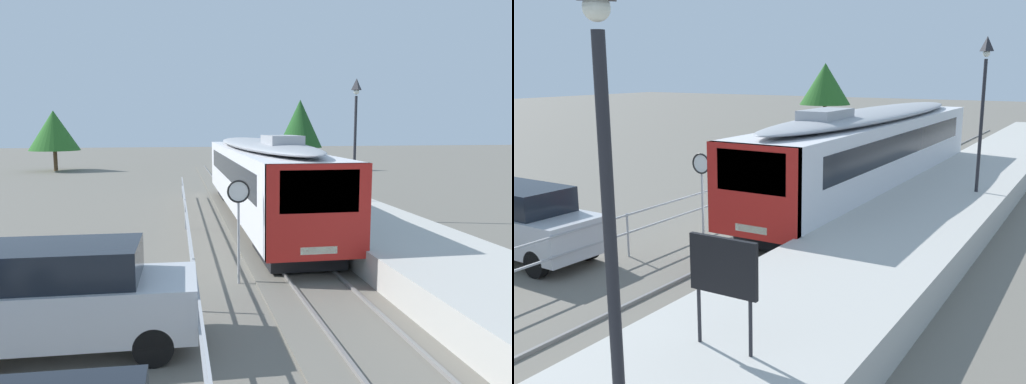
% 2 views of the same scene
% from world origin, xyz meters
% --- Properties ---
extents(ground_plane, '(160.00, 160.00, 0.00)m').
position_xyz_m(ground_plane, '(-3.00, 22.00, 0.00)').
color(ground_plane, '#6B665B').
extents(track_rails, '(3.20, 60.00, 0.14)m').
position_xyz_m(track_rails, '(0.00, 22.00, 0.03)').
color(track_rails, '#6B665B').
rests_on(track_rails, ground).
extents(commuter_train, '(2.82, 18.35, 3.74)m').
position_xyz_m(commuter_train, '(0.00, 22.29, 2.14)').
color(commuter_train, silver).
rests_on(commuter_train, track_rails).
extents(station_platform, '(3.90, 60.00, 0.90)m').
position_xyz_m(station_platform, '(3.25, 22.00, 0.45)').
color(station_platform, '#B7B5AD').
rests_on(station_platform, ground).
extents(platform_lamp_near_end, '(0.34, 0.34, 5.35)m').
position_xyz_m(platform_lamp_near_end, '(4.14, 4.25, 4.62)').
color(platform_lamp_near_end, '#232328').
rests_on(platform_lamp_near_end, station_platform).
extents(platform_lamp_mid_platform, '(0.34, 0.34, 5.35)m').
position_xyz_m(platform_lamp_mid_platform, '(4.14, 21.64, 4.62)').
color(platform_lamp_mid_platform, '#232328').
rests_on(platform_lamp_mid_platform, station_platform).
extents(platform_notice_board, '(1.20, 0.08, 1.80)m').
position_xyz_m(platform_notice_board, '(3.19, 7.39, 2.19)').
color(platform_notice_board, '#232328').
rests_on(platform_notice_board, station_platform).
extents(speed_limit_sign, '(0.61, 0.10, 2.81)m').
position_xyz_m(speed_limit_sign, '(-2.04, 13.79, 2.12)').
color(speed_limit_sign, '#9EA0A5').
rests_on(speed_limit_sign, ground).
extents(carpark_fence, '(0.06, 36.06, 1.25)m').
position_xyz_m(carpark_fence, '(-3.30, 12.00, 0.91)').
color(carpark_fence, '#9EA0A5').
rests_on(carpark_fence, ground).
extents(parked_suv_silver, '(4.64, 1.99, 2.04)m').
position_xyz_m(parked_suv_silver, '(-5.65, 10.44, 1.06)').
color(parked_suv_silver, '#B7BABF').
rests_on(parked_suv_silver, ground).
extents(tree_behind_carpark, '(4.68, 4.68, 5.69)m').
position_xyz_m(tree_behind_carpark, '(-14.90, 49.65, 3.80)').
color(tree_behind_carpark, brown).
rests_on(tree_behind_carpark, ground).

